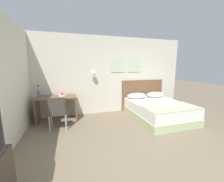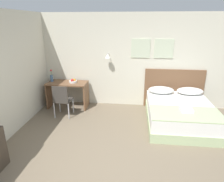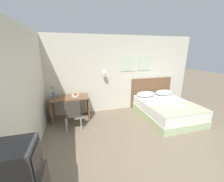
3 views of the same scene
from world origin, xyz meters
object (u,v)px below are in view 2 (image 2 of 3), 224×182
(headboard, at_px, (173,89))
(fruit_bowl, at_px, (73,81))
(desk, at_px, (68,90))
(flower_vase, at_px, (52,77))
(pillow_left, at_px, (161,90))
(desk_chair, at_px, (62,99))
(pillow_right, at_px, (190,91))
(throw_blanket, at_px, (186,114))
(folded_towel_near_foot, at_px, (186,109))
(bed, at_px, (179,114))

(headboard, xyz_separation_m, fruit_bowl, (-2.88, -0.33, 0.23))
(desk, xyz_separation_m, flower_vase, (-0.47, 0.04, 0.36))
(pillow_left, relative_size, desk_chair, 0.80)
(pillow_right, bearing_deg, throw_blanket, -106.46)
(flower_vase, bearing_deg, desk_chair, -53.30)
(pillow_right, bearing_deg, fruit_bowl, -179.21)
(pillow_right, height_order, desk_chair, desk_chair)
(pillow_left, height_order, desk, desk)
(folded_towel_near_foot, distance_m, desk, 3.28)
(desk, relative_size, fruit_bowl, 5.08)
(headboard, distance_m, pillow_left, 0.48)
(fruit_bowl, relative_size, flower_vase, 0.62)
(desk_chair, bearing_deg, desk, 95.81)
(pillow_right, relative_size, throw_blanket, 0.47)
(bed, relative_size, pillow_left, 2.84)
(headboard, relative_size, folded_towel_near_foot, 5.78)
(bed, distance_m, desk_chair, 2.99)
(desk_chair, bearing_deg, headboard, 18.88)
(desk, bearing_deg, fruit_bowl, 3.29)
(throw_blanket, xyz_separation_m, flower_vase, (-3.52, 1.29, 0.35))
(bed, height_order, fruit_bowl, fruit_bowl)
(pillow_left, distance_m, folded_towel_near_foot, 1.24)
(throw_blanket, relative_size, desk, 1.33)
(headboard, bearing_deg, folded_towel_near_foot, -88.89)
(pillow_left, bearing_deg, flower_vase, -179.69)
(flower_vase, bearing_deg, throw_blanket, -20.19)
(bed, bearing_deg, desk, 167.43)
(throw_blanket, relative_size, folded_towel_near_foot, 5.20)
(desk, bearing_deg, flower_vase, 175.39)
(pillow_right, xyz_separation_m, folded_towel_near_foot, (-0.36, -1.17, -0.04))
(headboard, relative_size, flower_vase, 4.62)
(headboard, height_order, pillow_left, headboard)
(pillow_left, xyz_separation_m, throw_blanket, (0.39, -1.31, -0.08))
(folded_towel_near_foot, bearing_deg, pillow_left, 109.52)
(throw_blanket, xyz_separation_m, folded_towel_near_foot, (0.03, 0.14, 0.04))
(pillow_left, height_order, desk_chair, desk_chair)
(headboard, distance_m, pillow_right, 0.48)
(bed, xyz_separation_m, folded_towel_near_foot, (0.03, -0.44, 0.31))
(throw_blanket, distance_m, desk_chair, 3.04)
(bed, distance_m, headboard, 1.07)
(folded_towel_near_foot, relative_size, fruit_bowl, 1.30)
(desk_chair, distance_m, flower_vase, 0.96)
(folded_towel_near_foot, bearing_deg, fruit_bowl, 158.81)
(bed, relative_size, folded_towel_near_foot, 6.87)
(throw_blanket, bearing_deg, flower_vase, 159.81)
(fruit_bowl, height_order, flower_vase, flower_vase)
(folded_towel_near_foot, relative_size, desk, 0.26)
(throw_blanket, distance_m, fruit_bowl, 3.16)
(headboard, xyz_separation_m, flower_vase, (-3.52, -0.30, 0.31))
(pillow_right, distance_m, throw_blanket, 1.37)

